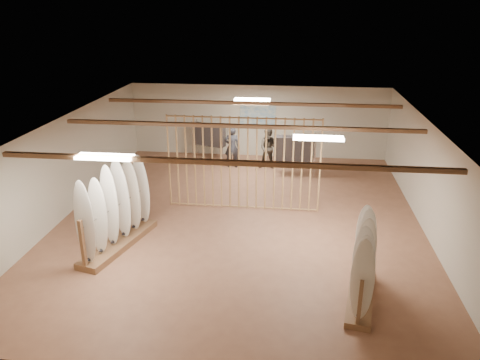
# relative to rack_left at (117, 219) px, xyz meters

# --- Properties ---
(floor) EXTENTS (12.00, 12.00, 0.00)m
(floor) POSITION_rel_rack_left_xyz_m (2.85, 1.89, -0.74)
(floor) COLOR #946247
(floor) RESTS_ON ground
(ceiling) EXTENTS (12.00, 12.00, 0.00)m
(ceiling) POSITION_rel_rack_left_xyz_m (2.85, 1.89, 2.06)
(ceiling) COLOR gray
(ceiling) RESTS_ON ground
(wall_back) EXTENTS (12.00, 0.00, 12.00)m
(wall_back) POSITION_rel_rack_left_xyz_m (2.85, 7.89, 0.66)
(wall_back) COLOR beige
(wall_back) RESTS_ON ground
(wall_front) EXTENTS (12.00, 0.00, 12.00)m
(wall_front) POSITION_rel_rack_left_xyz_m (2.85, -4.11, 0.66)
(wall_front) COLOR beige
(wall_front) RESTS_ON ground
(wall_left) EXTENTS (0.00, 12.00, 12.00)m
(wall_left) POSITION_rel_rack_left_xyz_m (-2.15, 1.89, 0.66)
(wall_left) COLOR beige
(wall_left) RESTS_ON ground
(wall_right) EXTENTS (0.00, 12.00, 12.00)m
(wall_right) POSITION_rel_rack_left_xyz_m (7.85, 1.89, 0.66)
(wall_right) COLOR beige
(wall_right) RESTS_ON ground
(ceiling_slats) EXTENTS (9.50, 6.12, 0.10)m
(ceiling_slats) POSITION_rel_rack_left_xyz_m (2.85, 1.89, 1.98)
(ceiling_slats) COLOR brown
(ceiling_slats) RESTS_ON ground
(light_panels) EXTENTS (1.20, 0.35, 0.06)m
(light_panels) POSITION_rel_rack_left_xyz_m (2.85, 1.89, 2.00)
(light_panels) COLOR white
(light_panels) RESTS_ON ground
(bamboo_partition) EXTENTS (4.45, 0.05, 2.78)m
(bamboo_partition) POSITION_rel_rack_left_xyz_m (2.85, 2.69, 0.66)
(bamboo_partition) COLOR tan
(bamboo_partition) RESTS_ON ground
(poster) EXTENTS (1.40, 0.03, 0.90)m
(poster) POSITION_rel_rack_left_xyz_m (2.85, 7.87, 0.86)
(poster) COLOR #367DBD
(poster) RESTS_ON ground
(rack_left) EXTENTS (1.26, 2.75, 2.17)m
(rack_left) POSITION_rel_rack_left_xyz_m (0.00, 0.00, 0.00)
(rack_left) COLOR brown
(rack_left) RESTS_ON floor
(rack_right) EXTENTS (0.85, 2.26, 1.78)m
(rack_right) POSITION_rel_rack_left_xyz_m (5.77, -1.55, -0.13)
(rack_right) COLOR brown
(rack_right) RESTS_ON floor
(clothing_rack_a) EXTENTS (1.31, 0.75, 1.46)m
(clothing_rack_a) POSITION_rel_rack_left_xyz_m (1.02, 7.29, 0.21)
(clothing_rack_a) COLOR silver
(clothing_rack_a) RESTS_ON floor
(clothing_rack_b) EXTENTS (1.42, 0.39, 1.52)m
(clothing_rack_b) POSITION_rel_rack_left_xyz_m (4.32, 5.73, 0.24)
(clothing_rack_b) COLOR silver
(clothing_rack_b) RESTS_ON floor
(shopper_a) EXTENTS (0.66, 0.47, 1.74)m
(shopper_a) POSITION_rel_rack_left_xyz_m (2.02, 6.38, 0.13)
(shopper_a) COLOR #27282E
(shopper_a) RESTS_ON floor
(shopper_b) EXTENTS (0.83, 0.65, 1.73)m
(shopper_b) POSITION_rel_rack_left_xyz_m (3.39, 6.37, 0.12)
(shopper_b) COLOR #36312A
(shopper_b) RESTS_ON floor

